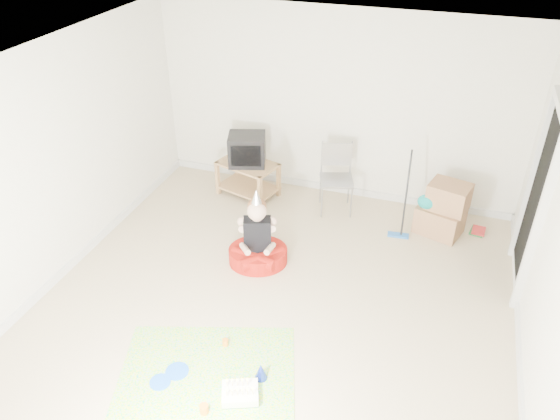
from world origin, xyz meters
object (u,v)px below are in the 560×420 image
(tv_stand, at_px, (248,176))
(birthday_cake, at_px, (240,394))
(cardboard_boxes, at_px, (443,210))
(folding_chair, at_px, (336,180))
(seated_woman, at_px, (258,247))
(crt_tv, at_px, (247,149))

(tv_stand, height_order, birthday_cake, tv_stand)
(tv_stand, xyz_separation_m, cardboard_boxes, (2.69, -0.10, 0.04))
(folding_chair, xyz_separation_m, cardboard_boxes, (1.41, -0.09, -0.13))
(tv_stand, relative_size, folding_chair, 0.96)
(cardboard_boxes, distance_m, birthday_cake, 3.57)
(tv_stand, height_order, cardboard_boxes, cardboard_boxes)
(seated_woman, bearing_deg, birthday_cake, -74.23)
(tv_stand, height_order, folding_chair, folding_chair)
(tv_stand, distance_m, folding_chair, 1.29)
(tv_stand, relative_size, seated_woman, 0.92)
(crt_tv, bearing_deg, birthday_cake, -87.30)
(crt_tv, bearing_deg, tv_stand, 117.58)
(folding_chair, bearing_deg, seated_woman, -112.48)
(cardboard_boxes, bearing_deg, folding_chair, 176.30)
(folding_chair, relative_size, birthday_cake, 2.41)
(tv_stand, xyz_separation_m, folding_chair, (1.28, -0.01, 0.17))
(tv_stand, distance_m, cardboard_boxes, 2.69)
(crt_tv, relative_size, cardboard_boxes, 0.70)
(folding_chair, relative_size, cardboard_boxes, 1.36)
(folding_chair, distance_m, birthday_cake, 3.36)
(cardboard_boxes, bearing_deg, birthday_cake, -114.35)
(crt_tv, distance_m, birthday_cake, 3.62)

